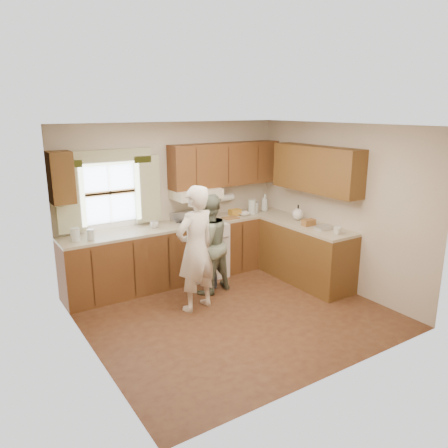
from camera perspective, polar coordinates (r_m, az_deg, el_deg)
room at (r=5.64m, az=1.36°, el=-0.04°), size 3.80×3.80×3.80m
kitchen_fixtures at (r=6.94m, az=0.53°, el=-0.69°), size 3.80×2.25×2.15m
stove at (r=7.18m, az=-3.16°, el=-3.27°), size 0.76×0.67×1.07m
woman_left at (r=5.89m, az=-3.72°, el=-3.28°), size 0.71×0.54×1.73m
woman_right at (r=6.47m, az=-2.13°, el=-2.65°), size 0.82×0.70×1.50m
child at (r=6.66m, az=-1.54°, el=-5.06°), size 0.55×0.42×0.86m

